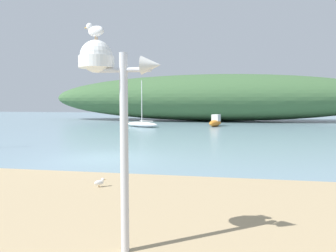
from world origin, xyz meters
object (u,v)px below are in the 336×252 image
Objects in this scene: mast_structure at (107,78)px; seagull_mid_strand at (100,182)px; seagull_on_radar at (95,30)px; sailboat_off_point at (142,124)px; motorboat_centre_water at (215,122)px.

seagull_mid_strand is at bearing 114.77° from mast_structure.
seagull_on_radar is at bearing -67.81° from seagull_mid_strand.
mast_structure is at bearing -65.23° from seagull_mid_strand.
mast_structure is 10.63× the size of seagull_mid_strand.
motorboat_centre_water is (7.09, 2.11, 0.17)m from sailboat_off_point.
sailboat_off_point is (-6.17, 25.68, -3.16)m from seagull_on_radar.
sailboat_off_point is at bearing 103.90° from mast_structure.
seagull_on_radar is at bearing 178.26° from mast_structure.
sailboat_off_point is 7.40m from motorboat_centre_water.
seagull_mid_strand is (4.83, -22.37, 0.05)m from sailboat_off_point.
seagull_on_radar reaches higher than motorboat_centre_water.
seagull_on_radar is 0.08× the size of sailboat_off_point.
motorboat_centre_water is (0.73, 27.79, -2.30)m from mast_structure.
motorboat_centre_water reaches higher than seagull_mid_strand.
mast_structure is 0.68× the size of sailboat_off_point.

